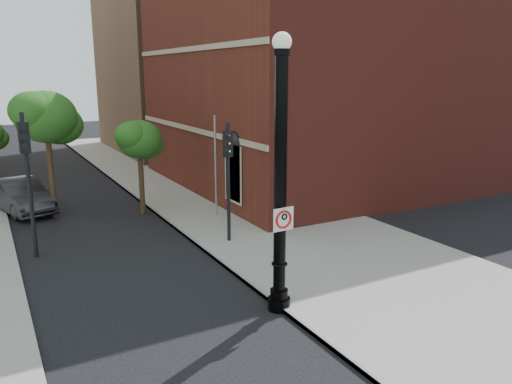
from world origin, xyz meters
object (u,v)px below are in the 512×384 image
parked_car (20,196)px  traffic_signal_right (228,164)px  no_parking_sign (283,219)px  lamppost (280,190)px  traffic_signal_left (27,161)px

parked_car → traffic_signal_right: traffic_signal_right is taller
no_parking_sign → traffic_signal_right: 5.89m
lamppost → traffic_signal_left: lamppost is taller
no_parking_sign → parked_car: 15.57m
lamppost → traffic_signal_right: (1.18, 5.57, -0.29)m
lamppost → no_parking_sign: (-0.01, -0.19, -0.75)m
lamppost → no_parking_sign: bearing=-92.2°
traffic_signal_right → traffic_signal_left: bearing=140.7°
traffic_signal_left → traffic_signal_right: size_ratio=1.11×
traffic_signal_right → lamppost: bearing=-124.3°
no_parking_sign → traffic_signal_right: size_ratio=0.14×
lamppost → traffic_signal_left: (-5.41, 7.57, 0.05)m
no_parking_sign → traffic_signal_left: bearing=122.0°
parked_car → traffic_signal_left: traffic_signal_left is taller
parked_car → traffic_signal_right: (6.57, -8.73, 2.31)m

